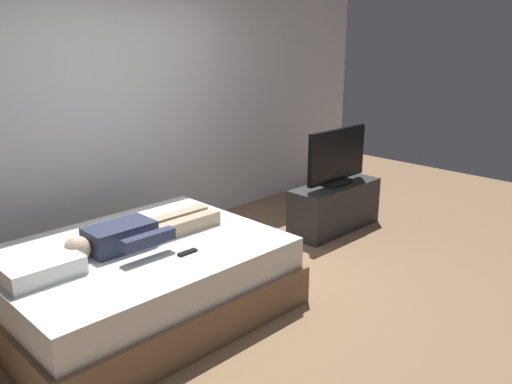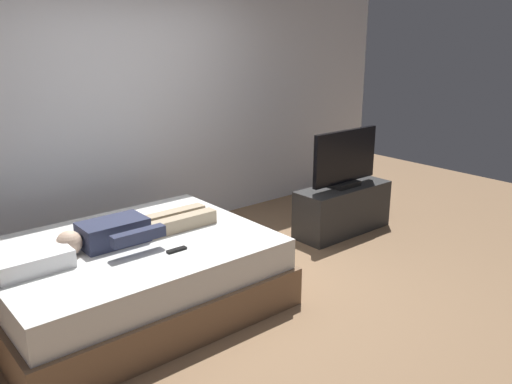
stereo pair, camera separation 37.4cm
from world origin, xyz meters
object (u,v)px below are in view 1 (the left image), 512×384
Objects in this scene: remote at (187,252)px; pillow at (41,268)px; person at (137,233)px; bed at (139,280)px; tv_stand at (335,207)px; tv at (337,158)px.

pillow is at bearing 157.45° from remote.
pillow is at bearing -177.19° from person.
remote is at bearing -63.97° from bed.
bed is at bearing -178.90° from tv_stand.
person is 1.43× the size of tv.
pillow is at bearing -179.15° from tv_stand.
tv_stand is at bearing 0.00° from tv.
person is 8.40× the size of remote.
bed is 2.51m from tv.
remote reaches higher than bed.
tv is (3.16, 0.05, 0.18)m from pillow.
tv_stand is (2.46, 0.05, -0.01)m from bed.
tv is (2.28, 0.42, 0.24)m from remote.
tv is (2.46, 0.05, 0.52)m from bed.
tv reaches higher than person.
tv_stand is at bearing 1.10° from bed.
tv is at bearing 0.26° from person.
tv_stand is 0.53m from tv.
remote is (0.89, -0.37, -0.05)m from pillow.
tv_stand is (2.43, 0.01, -0.37)m from person.
person is 2.43m from tv.
person reaches higher than bed.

